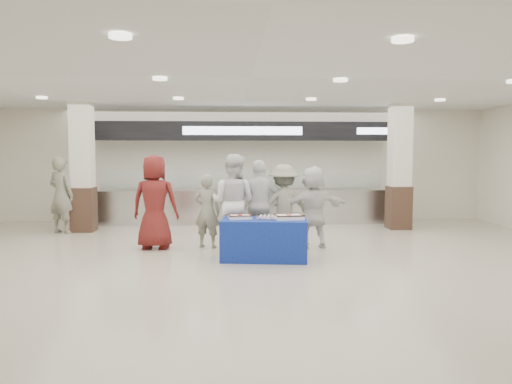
{
  "coord_description": "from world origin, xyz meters",
  "views": [
    {
      "loc": [
        -0.37,
        -8.38,
        1.96
      ],
      "look_at": [
        0.17,
        1.6,
        1.17
      ],
      "focal_mm": 35.0,
      "sensor_mm": 36.0,
      "label": 1
    }
  ],
  "objects": [
    {
      "name": "soldier_bg",
      "position": [
        -4.47,
        3.97,
        0.93
      ],
      "size": [
        0.8,
        0.68,
        1.87
      ],
      "primitive_type": "imported",
      "rotation": [
        0.0,
        0.0,
        2.73
      ],
      "color": "slate",
      "rests_on": "ground"
    },
    {
      "name": "chef_tall",
      "position": [
        -0.29,
        1.57,
        0.97
      ],
      "size": [
        1.15,
        1.05,
        1.93
      ],
      "primitive_type": "imported",
      "rotation": [
        0.0,
        0.0,
        2.73
      ],
      "color": "white",
      "rests_on": "ground"
    },
    {
      "name": "soldier_a",
      "position": [
        -0.83,
        1.87,
        0.76
      ],
      "size": [
        0.64,
        0.52,
        1.52
      ],
      "primitive_type": "imported",
      "rotation": [
        0.0,
        0.0,
        2.81
      ],
      "color": "slate",
      "rests_on": "ground"
    },
    {
      "name": "civilian_maroon",
      "position": [
        -1.88,
        1.8,
        0.96
      ],
      "size": [
        1.0,
        0.72,
        1.92
      ],
      "primitive_type": "imported",
      "rotation": [
        0.0,
        0.0,
        3.02
      ],
      "color": "maroon",
      "rests_on": "ground"
    },
    {
      "name": "column_left",
      "position": [
        -4.0,
        4.2,
        1.53
      ],
      "size": [
        0.55,
        0.55,
        3.2
      ],
      "color": "#362218",
      "rests_on": "ground"
    },
    {
      "name": "display_table",
      "position": [
        0.27,
        0.62,
        0.38
      ],
      "size": [
        1.64,
        0.97,
        0.75
      ],
      "primitive_type": "cube",
      "rotation": [
        0.0,
        0.0,
        -0.13
      ],
      "color": "navy",
      "rests_on": "ground"
    },
    {
      "name": "column_right",
      "position": [
        4.0,
        4.2,
        1.53
      ],
      "size": [
        0.55,
        0.55,
        3.2
      ],
      "color": "#362218",
      "rests_on": "ground"
    },
    {
      "name": "chef_short",
      "position": [
        0.25,
        1.66,
        0.91
      ],
      "size": [
        1.1,
        0.54,
        1.82
      ],
      "primitive_type": "imported",
      "rotation": [
        0.0,
        0.0,
        3.24
      ],
      "color": "white",
      "rests_on": "ground"
    },
    {
      "name": "soldier_b",
      "position": [
        0.75,
        1.76,
        0.86
      ],
      "size": [
        1.17,
        0.75,
        1.72
      ],
      "primitive_type": "imported",
      "rotation": [
        0.0,
        0.0,
        3.25
      ],
      "color": "slate",
      "rests_on": "ground"
    },
    {
      "name": "cupcake_tray",
      "position": [
        0.31,
        0.66,
        0.78
      ],
      "size": [
        0.4,
        0.33,
        0.06
      ],
      "color": "#A5A5A9",
      "rests_on": "display_table"
    },
    {
      "name": "sheet_cake_right",
      "position": [
        0.71,
        0.59,
        0.8
      ],
      "size": [
        0.55,
        0.45,
        0.1
      ],
      "color": "white",
      "rests_on": "display_table"
    },
    {
      "name": "serving_line",
      "position": [
        0.0,
        5.4,
        1.16
      ],
      "size": [
        8.7,
        0.85,
        2.8
      ],
      "color": "#B9BBC0",
      "rests_on": "ground"
    },
    {
      "name": "sheet_cake_left",
      "position": [
        -0.17,
        0.72,
        0.79
      ],
      "size": [
        0.44,
        0.36,
        0.09
      ],
      "color": "white",
      "rests_on": "display_table"
    },
    {
      "name": "ground",
      "position": [
        0.0,
        0.0,
        0.0
      ],
      "size": [
        14.0,
        14.0,
        0.0
      ],
      "primitive_type": "plane",
      "color": "beige",
      "rests_on": "ground"
    },
    {
      "name": "civilian_white",
      "position": [
        1.35,
        1.73,
        0.85
      ],
      "size": [
        1.64,
        0.83,
        1.69
      ],
      "primitive_type": "imported",
      "rotation": [
        0.0,
        0.0,
        3.36
      ],
      "color": "white",
      "rests_on": "ground"
    }
  ]
}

